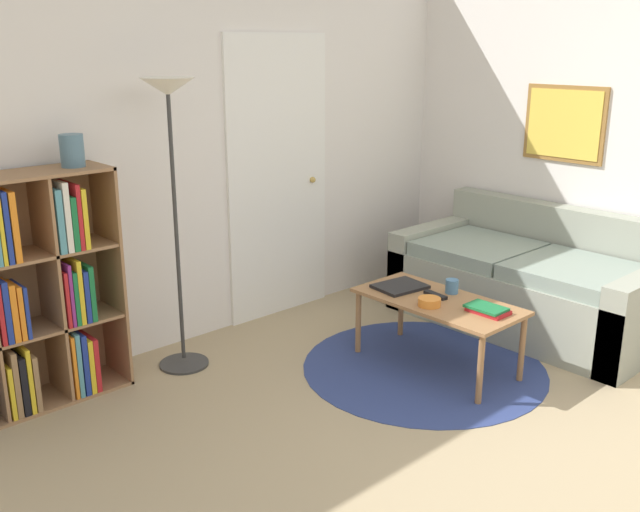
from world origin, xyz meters
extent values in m
plane|color=tan|center=(0.00, 0.00, 0.00)|extent=(14.00, 14.00, 0.00)
cube|color=silver|center=(0.00, 2.79, 1.30)|extent=(7.32, 0.05, 2.60)
cube|color=white|center=(0.55, 2.75, 1.00)|extent=(0.89, 0.02, 2.01)
sphere|color=tan|center=(0.86, 2.73, 0.96)|extent=(0.04, 0.04, 0.04)
cube|color=silver|center=(2.18, 1.38, 1.30)|extent=(0.05, 5.76, 2.60)
cube|color=olive|center=(2.15, 1.45, 1.38)|extent=(0.02, 0.62, 0.54)
cube|color=yellow|center=(2.14, 1.45, 1.38)|extent=(0.01, 0.56, 0.48)
cylinder|color=navy|center=(0.58, 1.38, 0.00)|extent=(1.51, 1.51, 0.01)
cube|color=#936B47|center=(-0.86, 2.57, 0.65)|extent=(0.02, 0.34, 1.30)
cube|color=#936B47|center=(-1.40, 2.57, 1.29)|extent=(1.09, 0.34, 0.02)
cube|color=#936B47|center=(-1.40, 2.57, 0.01)|extent=(1.09, 0.34, 0.02)
cube|color=#936B47|center=(-1.40, 2.73, 0.65)|extent=(1.09, 0.02, 1.30)
cube|color=#936B47|center=(-1.22, 2.57, 0.65)|extent=(0.02, 0.32, 1.26)
cube|color=#936B47|center=(-1.40, 2.57, 0.44)|extent=(1.05, 0.32, 0.02)
cube|color=#936B47|center=(-1.40, 2.57, 0.86)|extent=(1.05, 0.32, 0.02)
cube|color=gold|center=(-1.54, 2.53, 0.17)|extent=(0.02, 0.24, 0.30)
cube|color=olive|center=(-1.51, 2.53, 0.20)|extent=(0.03, 0.25, 0.37)
cube|color=black|center=(-1.48, 2.54, 0.18)|extent=(0.03, 0.26, 0.33)
cube|color=gold|center=(-1.44, 2.53, 0.20)|extent=(0.02, 0.24, 0.37)
cube|color=olive|center=(-1.41, 2.52, 0.18)|extent=(0.03, 0.21, 0.32)
cube|color=orange|center=(-1.20, 2.51, 0.20)|extent=(0.02, 0.20, 0.37)
cube|color=teal|center=(-1.17, 2.54, 0.21)|extent=(0.03, 0.25, 0.38)
cube|color=navy|center=(-1.13, 2.52, 0.20)|extent=(0.03, 0.22, 0.36)
cube|color=gold|center=(-1.10, 2.53, 0.18)|extent=(0.03, 0.24, 0.32)
cube|color=#B21E23|center=(-1.07, 2.54, 0.18)|extent=(0.03, 0.26, 0.32)
cube|color=navy|center=(-1.51, 2.52, 0.61)|extent=(0.03, 0.21, 0.34)
cube|color=orange|center=(-1.48, 2.50, 0.60)|extent=(0.03, 0.19, 0.31)
cube|color=orange|center=(-1.44, 2.50, 0.59)|extent=(0.03, 0.19, 0.29)
cube|color=navy|center=(-1.41, 2.51, 0.59)|extent=(0.02, 0.21, 0.29)
cube|color=#B21E23|center=(-1.20, 2.52, 0.60)|extent=(0.02, 0.23, 0.31)
cube|color=#7F287A|center=(-1.17, 2.52, 0.62)|extent=(0.02, 0.22, 0.35)
cube|color=#196B38|center=(-1.15, 2.53, 0.60)|extent=(0.02, 0.25, 0.31)
cube|color=gold|center=(-1.12, 2.50, 0.63)|extent=(0.03, 0.19, 0.36)
cube|color=navy|center=(-1.08, 2.53, 0.60)|extent=(0.03, 0.25, 0.30)
cube|color=#196B38|center=(-1.05, 2.51, 0.61)|extent=(0.03, 0.20, 0.32)
cube|color=navy|center=(-1.46, 2.52, 1.05)|extent=(0.03, 0.22, 0.37)
cube|color=orange|center=(-1.42, 2.50, 1.05)|extent=(0.03, 0.19, 0.37)
cube|color=teal|center=(-1.19, 2.52, 1.04)|extent=(0.03, 0.23, 0.35)
cube|color=silver|center=(-1.15, 2.54, 1.06)|extent=(0.03, 0.25, 0.38)
cube|color=#196B38|center=(-1.11, 2.52, 1.01)|extent=(0.03, 0.23, 0.29)
cube|color=#B21E23|center=(-1.08, 2.53, 1.05)|extent=(0.02, 0.25, 0.36)
cube|color=gold|center=(-1.05, 2.51, 1.03)|extent=(0.03, 0.20, 0.33)
cylinder|color=#333333|center=(-0.49, 2.43, 0.01)|extent=(0.31, 0.31, 0.01)
cylinder|color=#333333|center=(-0.49, 2.43, 0.88)|extent=(0.02, 0.02, 1.66)
cone|color=white|center=(-0.49, 2.43, 1.71)|extent=(0.31, 0.31, 0.10)
cube|color=gray|center=(1.67, 1.35, 0.22)|extent=(0.94, 1.82, 0.45)
cube|color=gray|center=(2.06, 1.35, 0.40)|extent=(0.16, 1.82, 0.81)
cube|color=gray|center=(1.67, 2.18, 0.29)|extent=(0.94, 0.16, 0.59)
cube|color=gray|center=(1.59, 0.98, 0.50)|extent=(0.74, 0.73, 0.10)
cube|color=gray|center=(1.59, 1.73, 0.50)|extent=(0.74, 0.73, 0.10)
cube|color=#996B42|center=(0.66, 1.35, 0.43)|extent=(0.50, 1.02, 0.02)
cylinder|color=#996B42|center=(0.45, 0.88, 0.21)|extent=(0.04, 0.04, 0.42)
cylinder|color=#996B42|center=(0.45, 1.83, 0.21)|extent=(0.04, 0.04, 0.42)
cylinder|color=#996B42|center=(0.87, 0.88, 0.21)|extent=(0.04, 0.04, 0.42)
cylinder|color=#996B42|center=(0.87, 1.83, 0.21)|extent=(0.04, 0.04, 0.42)
cube|color=black|center=(0.65, 1.65, 0.45)|extent=(0.34, 0.28, 0.02)
cylinder|color=orange|center=(0.53, 1.32, 0.47)|extent=(0.14, 0.14, 0.05)
cube|color=#B21E23|center=(0.69, 1.02, 0.45)|extent=(0.15, 0.23, 0.02)
cube|color=#196B38|center=(0.69, 1.03, 0.47)|extent=(0.15, 0.23, 0.01)
cylinder|color=teal|center=(0.81, 1.37, 0.48)|extent=(0.08, 0.08, 0.09)
cube|color=black|center=(0.69, 1.40, 0.45)|extent=(0.06, 0.17, 0.02)
cylinder|color=slate|center=(-1.02, 2.57, 1.38)|extent=(0.13, 0.13, 0.18)
camera|label=1|loc=(-2.63, -1.16, 1.94)|focal=40.00mm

